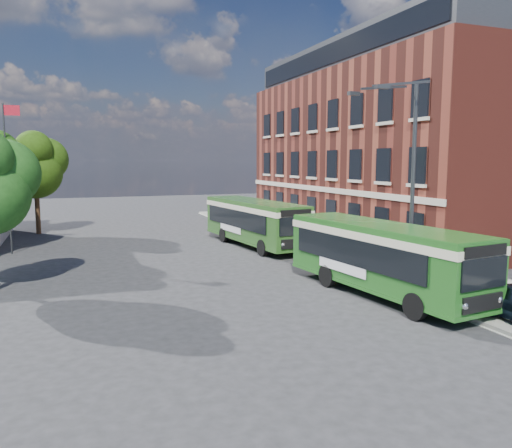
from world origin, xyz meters
name	(u,v)px	position (x,y,z in m)	size (l,w,h in m)	color
ground	(286,285)	(0.00, 0.00, 0.00)	(120.00, 120.00, 0.00)	#29292C
pavement	(334,246)	(7.00, 8.00, 0.07)	(6.00, 48.00, 0.15)	gray
kerb_line	(292,250)	(3.95, 8.00, 0.01)	(0.12, 48.00, 0.01)	beige
brick_office	(391,143)	(14.00, 12.00, 6.97)	(12.10, 26.00, 14.20)	maroon
flagpole	(8,172)	(-12.45, 13.00, 4.94)	(0.95, 0.10, 9.00)	#35373A
street_lamp	(406,180)	(4.84, -2.00, 4.79)	(2.96, 2.38, 9.00)	#35373A
bus_stop_sign	(452,262)	(5.60, -4.20, 1.51)	(0.35, 0.08, 2.52)	#35373A
bus_front	(381,252)	(3.04, -2.89, 1.83)	(3.70, 10.31, 3.02)	#1F5A1C
bus_rear	(254,219)	(2.31, 10.38, 1.83)	(3.74, 10.74, 3.02)	#29561E
pedestrian_a	(447,267)	(6.24, -3.23, 1.02)	(0.63, 0.42, 1.74)	black
pedestrian_b	(427,259)	(6.63, -1.48, 1.02)	(0.85, 0.66, 1.75)	black
tree_right	(36,165)	(-11.34, 21.45, 5.34)	(4.66, 4.43, 7.87)	#342113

